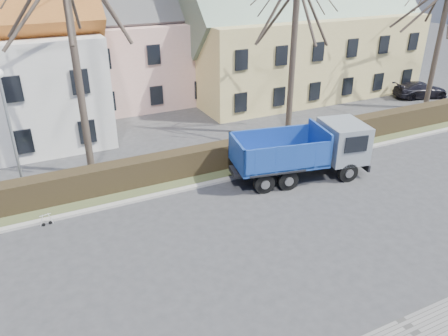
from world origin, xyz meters
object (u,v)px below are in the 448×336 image
dump_truck (296,152)px  cart_frame (41,221)px  streetlight (12,137)px  parked_car_b (420,90)px

dump_truck → cart_frame: 11.88m
streetlight → parked_car_b: (28.94, 3.57, -2.43)m
streetlight → cart_frame: (0.43, -2.74, -2.75)m
dump_truck → streetlight: 12.86m
cart_frame → streetlight: bearing=99.0°
dump_truck → parked_car_b: size_ratio=1.64×
streetlight → cart_frame: size_ratio=9.61×
cart_frame → parked_car_b: bearing=12.5°
dump_truck → parked_car_b: dump_truck is taller
streetlight → cart_frame: bearing=-81.0°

